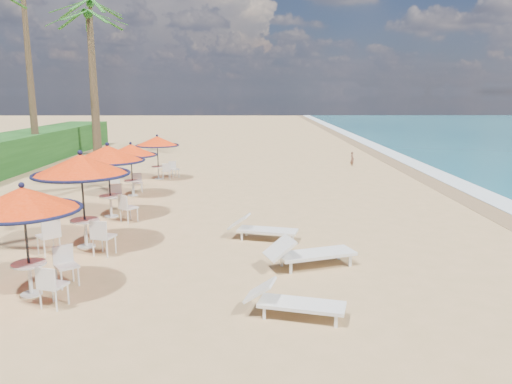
# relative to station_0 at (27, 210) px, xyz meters

# --- Properties ---
(ground) EXTENTS (160.00, 160.00, 0.00)m
(ground) POSITION_rel_station_0_xyz_m (4.65, 0.05, -1.82)
(ground) COLOR tan
(ground) RESTS_ON ground
(foam_strip) EXTENTS (1.20, 140.00, 0.04)m
(foam_strip) POSITION_rel_station_0_xyz_m (13.95, 10.05, -1.82)
(foam_strip) COLOR white
(foam_strip) RESTS_ON ground
(wetsand_band) EXTENTS (1.40, 140.00, 0.02)m
(wetsand_band) POSITION_rel_station_0_xyz_m (13.05, 10.05, -1.82)
(wetsand_band) COLOR olive
(wetsand_band) RESTS_ON ground
(station_0) EXTENTS (2.28, 2.28, 2.38)m
(station_0) POSITION_rel_station_0_xyz_m (0.00, 0.00, 0.00)
(station_0) COLOR black
(station_0) RESTS_ON ground
(station_1) EXTENTS (2.54, 2.54, 2.65)m
(station_1) POSITION_rel_station_0_xyz_m (-0.00, 3.18, 0.20)
(station_1) COLOR black
(station_1) RESTS_ON ground
(station_2) EXTENTS (2.42, 2.48, 2.52)m
(station_2) POSITION_rel_station_0_xyz_m (-0.22, 6.63, 0.10)
(station_2) COLOR black
(station_2) RESTS_ON ground
(station_3) EXTENTS (2.10, 2.10, 2.19)m
(station_3) POSITION_rel_station_0_xyz_m (-0.38, 10.10, -0.15)
(station_3) COLOR black
(station_3) RESTS_ON ground
(station_4) EXTENTS (2.07, 2.07, 2.16)m
(station_4) POSITION_rel_station_0_xyz_m (0.02, 14.03, -0.17)
(station_4) COLOR black
(station_4) RESTS_ON ground
(lounger_near) EXTENTS (1.96, 1.05, 0.67)m
(lounger_near) POSITION_rel_station_0_xyz_m (5.26, -1.05, -1.50)
(lounger_near) COLOR silver
(lounger_near) RESTS_ON ground
(lounger_mid) EXTENTS (2.31, 1.37, 0.79)m
(lounger_mid) POSITION_rel_station_0_xyz_m (5.84, 1.63, -1.45)
(lounger_mid) COLOR silver
(lounger_mid) RESTS_ON ground
(lounger_far) EXTENTS (2.05, 1.08, 0.70)m
(lounger_far) POSITION_rel_station_0_xyz_m (4.75, 3.95, -1.49)
(lounger_far) COLOR silver
(lounger_far) RESTS_ON ground
(palm_6) EXTENTS (5.00, 5.00, 9.24)m
(palm_6) POSITION_rel_station_0_xyz_m (-5.95, 23.46, 6.62)
(palm_6) COLOR brown
(palm_6) RESTS_ON ground
(palm_7) EXTENTS (5.00, 5.00, 10.55)m
(palm_7) POSITION_rel_station_0_xyz_m (-7.05, 27.58, 7.85)
(palm_7) COLOR brown
(palm_7) RESTS_ON ground
(person) EXTENTS (0.28, 0.36, 0.87)m
(person) POSITION_rel_station_0_xyz_m (10.16, 18.31, -1.38)
(person) COLOR #8B5D47
(person) RESTS_ON ground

